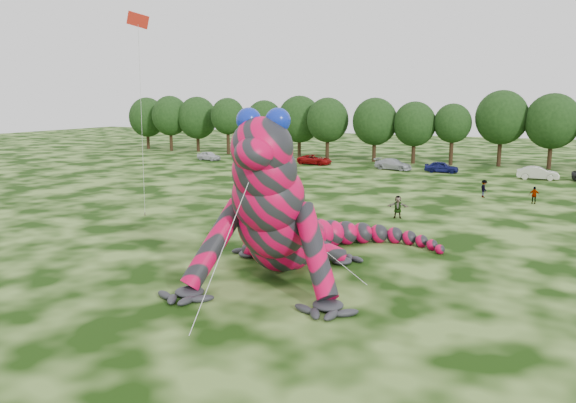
% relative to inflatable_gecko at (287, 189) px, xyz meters
% --- Properties ---
extents(ground, '(240.00, 240.00, 0.00)m').
position_rel_inflatable_gecko_xyz_m(ground, '(-1.25, -3.08, -4.52)').
color(ground, '#16330A').
rests_on(ground, ground).
extents(inflatable_gecko, '(18.26, 20.54, 9.03)m').
position_rel_inflatable_gecko_xyz_m(inflatable_gecko, '(0.00, 0.00, 0.00)').
color(inflatable_gecko, '#CA053D').
rests_on(inflatable_gecko, ground).
extents(flying_kite, '(4.43, 4.64, 15.69)m').
position_rel_inflatable_gecko_xyz_m(flying_kite, '(-13.26, 4.03, 9.07)').
color(flying_kite, red).
rests_on(flying_kite, ground).
extents(tree_0, '(6.91, 6.22, 9.51)m').
position_rel_inflatable_gecko_xyz_m(tree_0, '(-55.81, 56.15, 0.24)').
color(tree_0, black).
rests_on(tree_0, ground).
extents(tree_1, '(6.74, 6.07, 9.81)m').
position_rel_inflatable_gecko_xyz_m(tree_1, '(-49.60, 54.97, 0.39)').
color(tree_1, black).
rests_on(tree_1, ground).
extents(tree_2, '(7.04, 6.34, 9.64)m').
position_rel_inflatable_gecko_xyz_m(tree_2, '(-44.27, 55.68, 0.31)').
color(tree_2, black).
rests_on(tree_2, ground).
extents(tree_3, '(5.81, 5.23, 9.44)m').
position_rel_inflatable_gecko_xyz_m(tree_3, '(-36.97, 53.99, 0.21)').
color(tree_3, black).
rests_on(tree_3, ground).
extents(tree_4, '(6.22, 5.60, 9.06)m').
position_rel_inflatable_gecko_xyz_m(tree_4, '(-30.89, 55.63, 0.01)').
color(tree_4, black).
rests_on(tree_4, ground).
extents(tree_5, '(7.16, 6.44, 9.80)m').
position_rel_inflatable_gecko_xyz_m(tree_5, '(-24.37, 55.35, 0.38)').
color(tree_5, black).
rests_on(tree_5, ground).
extents(tree_6, '(6.52, 5.86, 9.49)m').
position_rel_inflatable_gecko_xyz_m(tree_6, '(-18.80, 53.60, 0.23)').
color(tree_6, black).
rests_on(tree_6, ground).
extents(tree_7, '(6.68, 6.01, 9.48)m').
position_rel_inflatable_gecko_xyz_m(tree_7, '(-11.33, 53.72, 0.22)').
color(tree_7, black).
rests_on(tree_7, ground).
extents(tree_8, '(6.14, 5.53, 8.94)m').
position_rel_inflatable_gecko_xyz_m(tree_8, '(-5.47, 53.90, -0.04)').
color(tree_8, black).
rests_on(tree_8, ground).
extents(tree_9, '(5.27, 4.74, 8.68)m').
position_rel_inflatable_gecko_xyz_m(tree_9, '(-0.18, 54.26, -0.18)').
color(tree_9, black).
rests_on(tree_9, ground).
extents(tree_10, '(7.09, 6.38, 10.50)m').
position_rel_inflatable_gecko_xyz_m(tree_10, '(6.15, 55.50, 0.74)').
color(tree_10, black).
rests_on(tree_10, ground).
extents(tree_11, '(7.01, 6.31, 10.07)m').
position_rel_inflatable_gecko_xyz_m(tree_11, '(12.54, 55.11, 0.52)').
color(tree_11, black).
rests_on(tree_11, ground).
extents(car_0, '(4.21, 2.33, 1.35)m').
position_rel_inflatable_gecko_xyz_m(car_0, '(-34.76, 44.66, -3.84)').
color(car_0, silver).
rests_on(car_0, ground).
extents(car_1, '(3.89, 1.49, 1.26)m').
position_rel_inflatable_gecko_xyz_m(car_1, '(-22.56, 44.05, -3.88)').
color(car_1, black).
rests_on(car_1, ground).
extents(car_2, '(5.25, 2.82, 1.40)m').
position_rel_inflatable_gecko_xyz_m(car_2, '(-17.90, 46.50, -3.81)').
color(car_2, '#930A0B').
rests_on(car_2, ground).
extents(car_3, '(5.33, 2.97, 1.46)m').
position_rel_inflatable_gecko_xyz_m(car_3, '(-6.17, 45.53, -3.79)').
color(car_3, '#ADB0B6').
rests_on(car_3, ground).
extents(car_4, '(4.29, 1.87, 1.44)m').
position_rel_inflatable_gecko_xyz_m(car_4, '(0.19, 45.36, -3.80)').
color(car_4, '#121655').
rests_on(car_4, ground).
extents(car_5, '(4.69, 1.93, 1.51)m').
position_rel_inflatable_gecko_xyz_m(car_5, '(11.51, 43.86, -3.76)').
color(car_5, beige).
rests_on(car_5, ground).
extents(spectator_0, '(0.59, 0.72, 1.70)m').
position_rel_inflatable_gecko_xyz_m(spectator_0, '(-9.74, 18.57, -3.67)').
color(spectator_0, gray).
rests_on(spectator_0, ground).
extents(spectator_3, '(0.96, 0.50, 1.57)m').
position_rel_inflatable_gecko_xyz_m(spectator_3, '(11.77, 27.05, -3.73)').
color(spectator_3, gray).
rests_on(spectator_3, ground).
extents(spectator_5, '(1.76, 0.92, 1.81)m').
position_rel_inflatable_gecko_xyz_m(spectator_5, '(2.21, 15.72, -3.61)').
color(spectator_5, gray).
rests_on(spectator_5, ground).
extents(spectator_2, '(1.07, 1.26, 1.70)m').
position_rel_inflatable_gecko_xyz_m(spectator_2, '(7.28, 28.57, -3.67)').
color(spectator_2, gray).
rests_on(spectator_2, ground).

